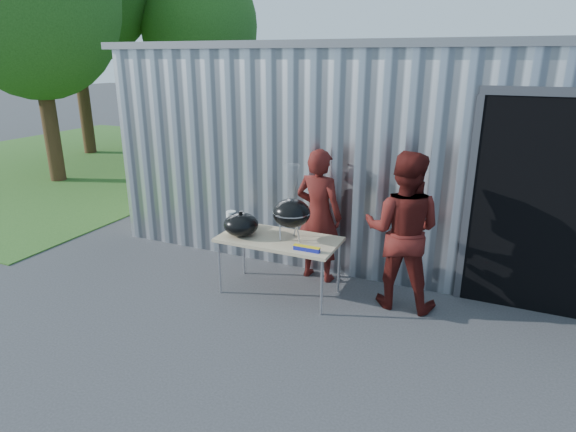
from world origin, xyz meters
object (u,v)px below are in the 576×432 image
at_px(folding_table, 279,241).
at_px(person_bystander, 402,231).
at_px(kettle_grill, 291,208).
at_px(person_cook, 319,216).

height_order(folding_table, person_bystander, person_bystander).
relative_size(kettle_grill, person_bystander, 0.50).
relative_size(folding_table, person_cook, 0.84).
xyz_separation_m(person_cook, person_bystander, (1.16, -0.29, 0.05)).
distance_m(folding_table, person_bystander, 1.51).
xyz_separation_m(folding_table, kettle_grill, (0.16, 0.02, 0.46)).
xyz_separation_m(folding_table, person_cook, (0.29, 0.62, 0.19)).
height_order(folding_table, kettle_grill, kettle_grill).
bearing_deg(person_bystander, kettle_grill, 12.05).
xyz_separation_m(kettle_grill, person_bystander, (1.29, 0.31, -0.21)).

